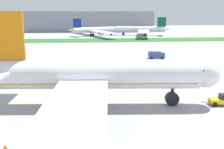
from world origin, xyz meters
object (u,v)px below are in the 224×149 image
pushback_tug (221,100)px  parked_airliner_far_right (142,29)px  airliner_foreground (92,75)px  service_truck_baggage_loader (171,65)px  service_truck_fuel_bowser (156,55)px  parked_airliner_far_centre (95,30)px

pushback_tug → parked_airliner_far_right: (15.61, 155.30, 3.66)m
airliner_foreground → parked_airliner_far_right: 158.70m
service_truck_baggage_loader → service_truck_fuel_bowser: service_truck_fuel_bowser is taller
airliner_foreground → parked_airliner_far_centre: 152.53m
pushback_tug → parked_airliner_far_centre: size_ratio=0.09×
airliner_foreground → service_truck_fuel_bowser: bearing=63.3°
parked_airliner_far_centre → service_truck_fuel_bowser: bearing=-78.4°
service_truck_fuel_bowser → parked_airliner_far_right: parked_airliner_far_right is taller
parked_airliner_far_centre → parked_airliner_far_right: 36.27m
parked_airliner_far_centre → parked_airliner_far_right: size_ratio=0.91×
pushback_tug → parked_airliner_far_centre: (-20.65, 154.29, 3.40)m
service_truck_fuel_bowser → parked_airliner_far_centre: parked_airliner_far_centre is taller
service_truck_baggage_loader → pushback_tug: bearing=-90.7°
airliner_foreground → service_truck_baggage_loader: airliner_foreground is taller
pushback_tug → service_truck_fuel_bowser: size_ratio=0.91×
parked_airliner_far_centre → parked_airliner_far_right: parked_airliner_far_right is taller
service_truck_baggage_loader → parked_airliner_far_right: 123.16m
pushback_tug → service_truck_baggage_loader: (0.42, 33.12, 0.46)m
parked_airliner_far_centre → parked_airliner_far_right: (36.26, 1.01, 0.27)m
service_truck_baggage_loader → parked_airliner_far_centre: 123.02m
pushback_tug → service_truck_baggage_loader: 33.13m
pushback_tug → parked_airliner_far_right: 156.13m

